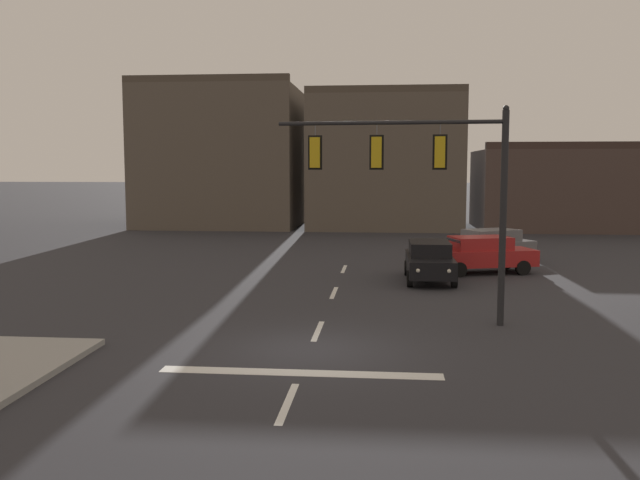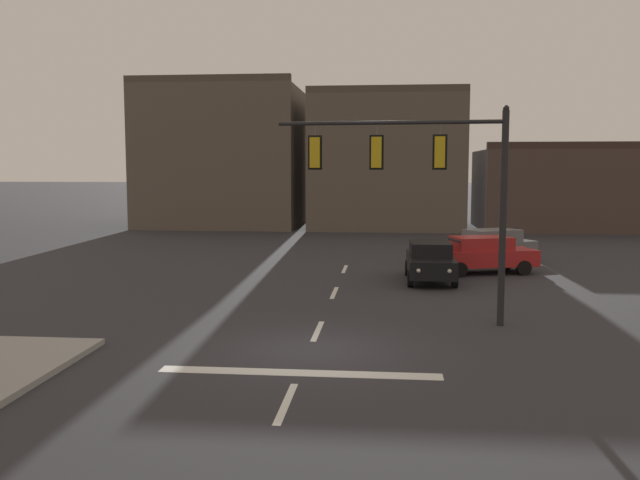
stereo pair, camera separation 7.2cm
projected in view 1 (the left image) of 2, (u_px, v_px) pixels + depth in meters
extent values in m
plane|color=#2B2B30|center=(310.00, 350.00, 17.41)|extent=(400.00, 400.00, 0.00)
cube|color=silver|center=(300.00, 373.00, 15.43)|extent=(6.40, 0.50, 0.01)
cube|color=silver|center=(288.00, 403.00, 13.45)|extent=(0.16, 2.40, 0.01)
cube|color=silver|center=(318.00, 331.00, 19.39)|extent=(0.16, 2.40, 0.01)
cube|color=silver|center=(334.00, 293.00, 25.33)|extent=(0.16, 2.40, 0.01)
cube|color=silver|center=(344.00, 269.00, 31.27)|extent=(0.16, 2.40, 0.01)
cylinder|color=black|center=(503.00, 219.00, 19.79)|extent=(0.20, 0.20, 6.23)
cylinder|color=black|center=(389.00, 123.00, 20.02)|extent=(6.59, 0.54, 0.12)
sphere|color=black|center=(506.00, 108.00, 19.46)|extent=(0.18, 0.18, 0.18)
cylinder|color=#56565B|center=(440.00, 130.00, 19.81)|extent=(0.03, 0.03, 0.35)
cube|color=gold|center=(440.00, 152.00, 19.88)|extent=(0.31, 0.26, 0.90)
sphere|color=green|center=(440.00, 143.00, 19.98)|extent=(0.20, 0.20, 0.20)
sphere|color=#2D2314|center=(440.00, 152.00, 20.01)|extent=(0.20, 0.20, 0.20)
sphere|color=black|center=(440.00, 162.00, 20.04)|extent=(0.20, 0.20, 0.20)
cube|color=black|center=(440.00, 152.00, 19.86)|extent=(0.42, 0.06, 1.02)
cylinder|color=#56565B|center=(377.00, 131.00, 20.10)|extent=(0.03, 0.03, 0.35)
cube|color=gold|center=(377.00, 152.00, 20.17)|extent=(0.31, 0.26, 0.90)
sphere|color=green|center=(377.00, 143.00, 20.27)|extent=(0.20, 0.20, 0.20)
sphere|color=#2D2314|center=(377.00, 152.00, 20.30)|extent=(0.20, 0.20, 0.20)
sphere|color=black|center=(377.00, 162.00, 20.33)|extent=(0.20, 0.20, 0.20)
cube|color=black|center=(377.00, 152.00, 20.15)|extent=(0.42, 0.06, 1.02)
cylinder|color=#56565B|center=(315.00, 131.00, 20.40)|extent=(0.03, 0.03, 0.35)
cube|color=gold|center=(315.00, 153.00, 20.46)|extent=(0.31, 0.26, 0.90)
sphere|color=green|center=(316.00, 143.00, 20.56)|extent=(0.20, 0.20, 0.20)
sphere|color=#2D2314|center=(316.00, 153.00, 20.59)|extent=(0.20, 0.20, 0.20)
sphere|color=black|center=(316.00, 162.00, 20.62)|extent=(0.20, 0.20, 0.20)
cube|color=black|center=(315.00, 153.00, 20.44)|extent=(0.42, 0.06, 1.02)
cube|color=slate|center=(488.00, 248.00, 33.37)|extent=(4.73, 3.66, 0.70)
cube|color=slate|center=(491.00, 235.00, 33.37)|extent=(2.93, 2.57, 0.56)
cube|color=#2D3842|center=(478.00, 236.00, 33.07)|extent=(0.94, 1.46, 0.47)
cube|color=#2D3842|center=(511.00, 235.00, 33.82)|extent=(0.91, 1.44, 0.46)
cylinder|color=black|center=(474.00, 260.00, 32.08)|extent=(0.67, 0.50, 0.64)
cylinder|color=black|center=(453.00, 255.00, 33.64)|extent=(0.67, 0.50, 0.64)
cylinder|color=black|center=(524.00, 257.00, 33.19)|extent=(0.67, 0.50, 0.64)
cylinder|color=black|center=(502.00, 253.00, 34.75)|extent=(0.67, 0.50, 0.64)
sphere|color=silver|center=(457.00, 251.00, 32.01)|extent=(0.16, 0.16, 0.16)
sphere|color=silver|center=(444.00, 248.00, 33.06)|extent=(0.16, 0.16, 0.16)
cube|color=maroon|center=(525.00, 245.00, 34.20)|extent=(0.68, 1.23, 0.12)
cube|color=black|center=(430.00, 264.00, 27.88)|extent=(1.83, 4.41, 0.70)
cube|color=black|center=(430.00, 248.00, 27.96)|extent=(1.62, 2.47, 0.56)
cube|color=#2D3842|center=(431.00, 251.00, 27.20)|extent=(1.52, 0.26, 0.47)
cube|color=#2D3842|center=(428.00, 246.00, 29.12)|extent=(1.52, 0.23, 0.46)
cylinder|color=black|center=(454.00, 279.00, 26.40)|extent=(0.22, 0.64, 0.64)
cylinder|color=black|center=(410.00, 279.00, 26.56)|extent=(0.22, 0.64, 0.64)
cylinder|color=black|center=(447.00, 268.00, 29.28)|extent=(0.22, 0.64, 0.64)
cylinder|color=black|center=(407.00, 268.00, 29.43)|extent=(0.22, 0.64, 0.64)
sphere|color=silver|center=(449.00, 271.00, 25.66)|extent=(0.16, 0.16, 0.16)
sphere|color=silver|center=(418.00, 271.00, 25.76)|extent=(0.16, 0.16, 0.16)
cube|color=maroon|center=(426.00, 255.00, 30.03)|extent=(1.37, 0.05, 0.12)
cube|color=#A81E1E|center=(483.00, 257.00, 29.99)|extent=(4.73, 2.95, 0.70)
cube|color=#A81E1E|center=(480.00, 243.00, 29.89)|extent=(2.81, 2.22, 0.56)
cube|color=#2D3842|center=(497.00, 243.00, 30.04)|extent=(0.66, 1.53, 0.47)
cube|color=#2D3842|center=(455.00, 244.00, 29.68)|extent=(0.63, 1.52, 0.46)
cylinder|color=black|center=(505.00, 262.00, 31.12)|extent=(0.68, 0.39, 0.64)
cylinder|color=black|center=(523.00, 268.00, 29.46)|extent=(0.68, 0.39, 0.64)
cylinder|color=black|center=(445.00, 264.00, 30.59)|extent=(0.68, 0.39, 0.64)
cylinder|color=black|center=(459.00, 270.00, 28.93)|extent=(0.68, 0.39, 0.64)
sphere|color=silver|center=(523.00, 253.00, 30.94)|extent=(0.16, 0.16, 0.16)
sphere|color=silver|center=(536.00, 257.00, 29.82)|extent=(0.16, 0.16, 0.16)
cube|color=maroon|center=(436.00, 257.00, 29.58)|extent=(0.42, 1.33, 0.12)
cube|color=brown|center=(225.00, 158.00, 55.36)|extent=(12.16, 11.97, 10.73)
cube|color=#493F35|center=(206.00, 78.00, 49.14)|extent=(12.16, 0.60, 0.50)
cube|color=brown|center=(385.00, 164.00, 52.82)|extent=(11.43, 9.23, 9.84)
cube|color=#493F35|center=(386.00, 89.00, 48.01)|extent=(11.43, 0.60, 0.50)
cube|color=#473833|center=(560.00, 190.00, 51.59)|extent=(12.32, 8.88, 5.88)
cube|color=#3A2B26|center=(577.00, 145.00, 47.16)|extent=(12.32, 0.60, 0.50)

